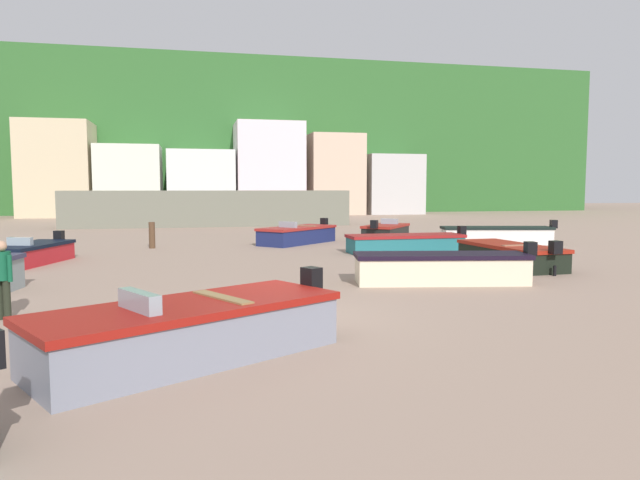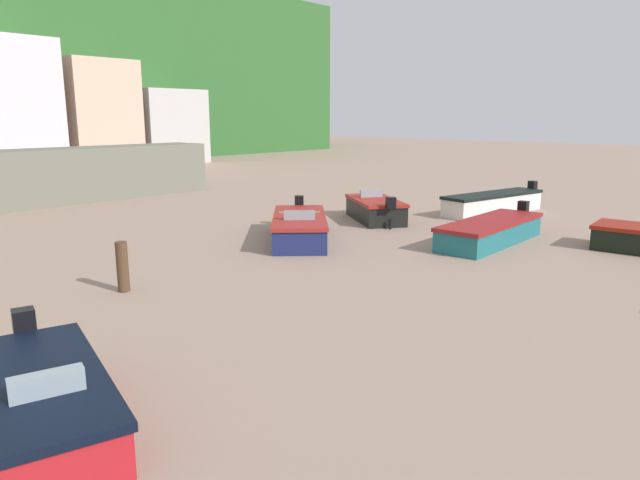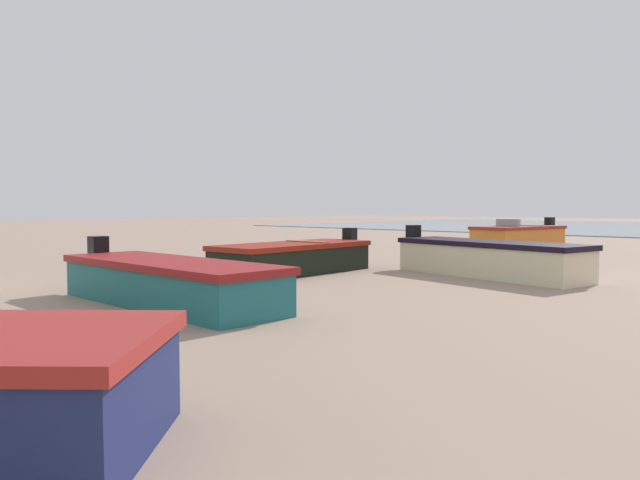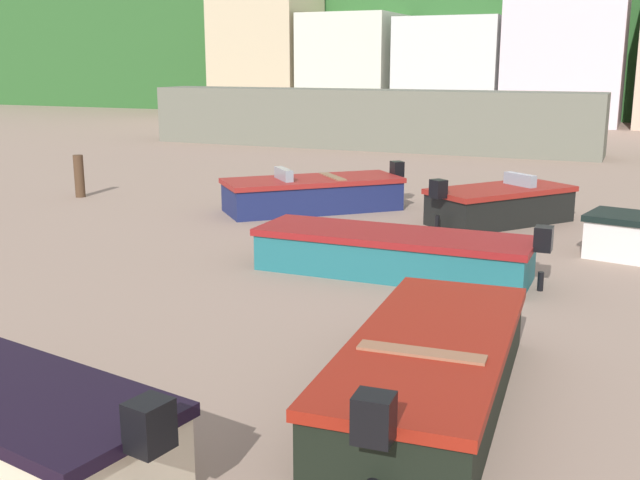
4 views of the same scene
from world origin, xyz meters
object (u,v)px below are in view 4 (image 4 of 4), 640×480
boat_navy_7 (313,194)px  boat_teal_8 (393,253)px  boat_black_6 (500,205)px  mooring_post_near_water (79,176)px  boat_black_4 (430,369)px

boat_navy_7 → boat_teal_8: 6.10m
boat_black_6 → boat_teal_8: size_ratio=0.71×
mooring_post_near_water → boat_black_6: bearing=5.4°
boat_navy_7 → mooring_post_near_water: 6.78m
boat_black_4 → boat_navy_7: bearing=116.9°
boat_black_4 → boat_black_6: bearing=92.5°
boat_black_6 → mooring_post_near_water: 11.39m
boat_black_6 → boat_navy_7: 4.62m
boat_navy_7 → boat_black_6: bearing=-129.6°
boat_black_6 → mooring_post_near_water: mooring_post_near_water is taller
boat_black_4 → boat_teal_8: boat_black_4 is taller
boat_navy_7 → boat_teal_8: (3.68, -4.86, -0.04)m
boat_teal_8 → mooring_post_near_water: bearing=68.3°
boat_black_6 → mooring_post_near_water: bearing=-137.6°
boat_black_6 → boat_teal_8: 5.24m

